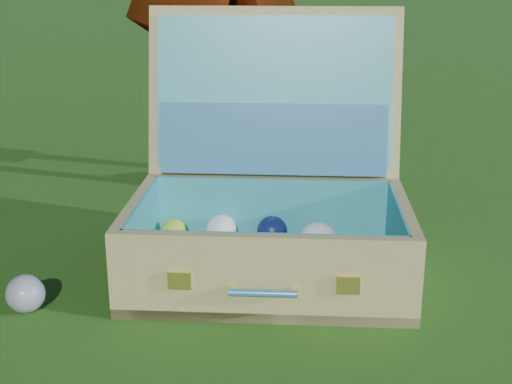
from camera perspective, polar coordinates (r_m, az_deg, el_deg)
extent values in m
plane|color=#215114|center=(1.59, -0.97, -6.66)|extent=(60.00, 60.00, 0.00)
sphere|color=teal|center=(1.49, -17.96, -7.74)|extent=(0.08, 0.08, 0.08)
cube|color=tan|center=(1.56, 0.98, -6.70)|extent=(0.70, 0.60, 0.02)
cube|color=tan|center=(1.36, 0.62, -7.00)|extent=(0.55, 0.25, 0.18)
cube|color=tan|center=(1.70, 1.30, -1.68)|extent=(0.55, 0.25, 0.18)
cube|color=tan|center=(1.57, -9.53, -3.73)|extent=(0.16, 0.33, 0.18)
cube|color=tan|center=(1.54, 11.69, -4.22)|extent=(0.16, 0.33, 0.18)
cube|color=teal|center=(1.55, 0.98, -6.24)|extent=(0.64, 0.54, 0.01)
cube|color=teal|center=(1.37, 0.65, -6.35)|extent=(0.51, 0.22, 0.16)
cube|color=teal|center=(1.69, 1.28, -1.49)|extent=(0.51, 0.22, 0.16)
cube|color=teal|center=(1.56, -9.05, -3.38)|extent=(0.14, 0.33, 0.16)
cube|color=teal|center=(1.54, 11.20, -3.83)|extent=(0.14, 0.33, 0.16)
cube|color=tan|center=(1.70, 1.47, 7.99)|extent=(0.59, 0.35, 0.39)
cube|color=teal|center=(1.68, 1.44, 8.03)|extent=(0.54, 0.30, 0.34)
cube|color=teal|center=(1.67, 1.37, 4.25)|extent=(0.51, 0.26, 0.17)
cube|color=#F2C659|center=(1.36, -6.14, -7.05)|extent=(0.04, 0.02, 0.03)
cube|color=#F2C659|center=(1.35, 7.38, -7.40)|extent=(0.04, 0.02, 0.03)
cylinder|color=teal|center=(1.34, 0.55, -8.10)|extent=(0.12, 0.06, 0.01)
cube|color=#F2C659|center=(1.35, -1.98, -7.88)|extent=(0.02, 0.02, 0.01)
cube|color=#F2C659|center=(1.34, 3.12, -8.01)|extent=(0.02, 0.02, 0.01)
sphere|color=#BD330F|center=(1.45, -8.64, -7.21)|extent=(0.04, 0.04, 0.04)
sphere|color=yellow|center=(1.44, -3.57, -6.46)|extent=(0.08, 0.08, 0.08)
sphere|color=#BD330F|center=(1.43, 0.87, -7.26)|extent=(0.05, 0.05, 0.05)
sphere|color=orange|center=(1.42, 5.17, -7.56)|extent=(0.05, 0.05, 0.05)
sphere|color=#B2CE32|center=(1.43, 9.45, -7.04)|extent=(0.07, 0.07, 0.07)
sphere|color=#B2CE32|center=(1.52, -7.56, -5.61)|extent=(0.06, 0.06, 0.06)
sphere|color=yellow|center=(1.52, -3.77, -5.36)|extent=(0.07, 0.07, 0.07)
sphere|color=#B2CE32|center=(1.49, 0.47, -5.87)|extent=(0.06, 0.06, 0.06)
sphere|color=beige|center=(1.50, 5.47, -5.96)|extent=(0.06, 0.06, 0.06)
sphere|color=beige|center=(1.50, 9.60, -5.67)|extent=(0.08, 0.08, 0.08)
sphere|color=#B2CE32|center=(1.60, -7.30, -4.18)|extent=(0.07, 0.07, 0.07)
sphere|color=#0F1B4E|center=(1.58, -3.29, -4.59)|extent=(0.06, 0.06, 0.06)
sphere|color=orange|center=(1.58, 1.36, -4.40)|extent=(0.06, 0.06, 0.06)
sphere|color=white|center=(1.58, 4.97, -4.00)|extent=(0.09, 0.09, 0.09)
sphere|color=orange|center=(1.60, 9.41, -4.57)|extent=(0.06, 0.06, 0.06)
sphere|color=#B2CE32|center=(1.69, -6.59, -3.13)|extent=(0.06, 0.06, 0.06)
sphere|color=white|center=(1.67, -2.79, -3.03)|extent=(0.07, 0.07, 0.07)
sphere|color=#0F1B4E|center=(1.66, 1.30, -3.15)|extent=(0.07, 0.07, 0.07)
sphere|color=white|center=(1.65, 5.12, -3.68)|extent=(0.06, 0.06, 0.06)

